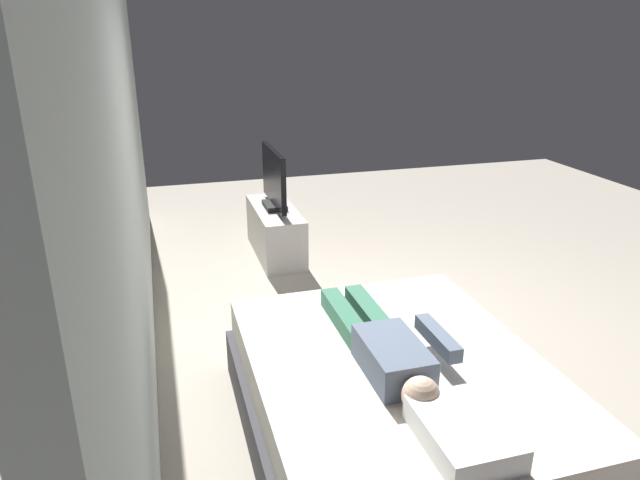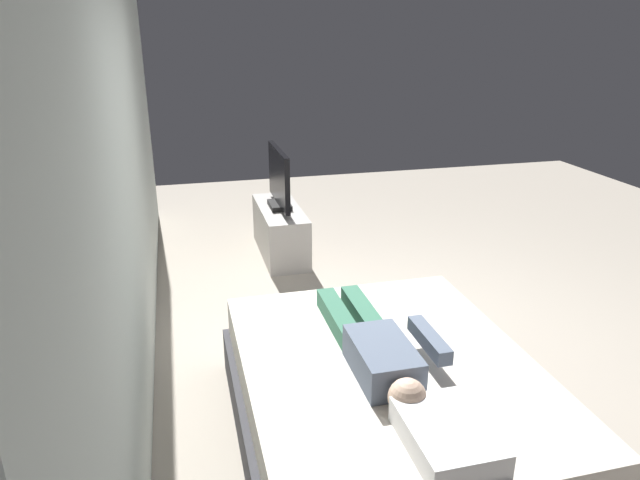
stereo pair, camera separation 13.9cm
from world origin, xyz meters
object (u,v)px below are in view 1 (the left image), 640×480
at_px(bed, 396,404).
at_px(pillow, 463,433).
at_px(person, 386,346).
at_px(tv_stand, 275,231).
at_px(remote, 441,334).
at_px(tv, 274,180).

bearing_deg(bed, pillow, -180.00).
xyz_separation_m(pillow, person, (0.71, 0.06, 0.02)).
distance_m(bed, tv_stand, 2.98).
relative_size(person, tv_stand, 1.15).
bearing_deg(person, remote, -69.53).
bearing_deg(bed, tv_stand, 0.74).
distance_m(pillow, person, 0.71).
bearing_deg(bed, remote, -62.30).
bearing_deg(person, tv, -0.45).
distance_m(pillow, tv, 3.67).
distance_m(pillow, remote, 0.93).
bearing_deg(remote, tv_stand, 7.76).
distance_m(bed, person, 0.36).
bearing_deg(remote, person, 110.47).
relative_size(pillow, tv_stand, 0.44).
relative_size(remote, tv, 0.17).
bearing_deg(pillow, bed, 0.00).
xyz_separation_m(pillow, remote, (0.86, -0.34, -0.05)).
xyz_separation_m(pillow, tv, (3.66, 0.04, 0.18)).
relative_size(tv_stand, tv, 1.25).
height_order(pillow, remote, pillow).
bearing_deg(pillow, remote, -21.70).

